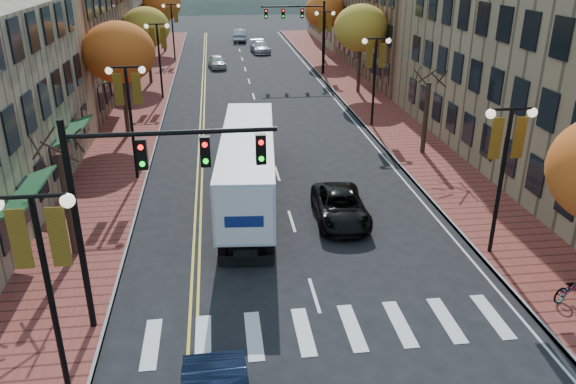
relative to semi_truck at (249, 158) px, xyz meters
name	(u,v)px	position (x,y,z in m)	size (l,w,h in m)	color
ground	(338,372)	(1.71, -12.88, -2.10)	(200.00, 200.00, 0.00)	black
sidewalk_left	(143,103)	(-7.29, 19.62, -2.03)	(4.00, 85.00, 0.15)	brown
sidewalk_right	(362,96)	(10.71, 19.62, -2.03)	(4.00, 85.00, 0.15)	brown
building_left_mid	(38,29)	(-15.29, 23.12, 3.40)	(12.00, 24.00, 11.00)	brown
building_left_far	(97,10)	(-15.29, 48.12, 2.65)	(12.00, 26.00, 9.50)	#9E8966
building_right_mid	(435,21)	(20.21, 29.12, 2.90)	(15.00, 24.00, 10.00)	brown
tree_left_a	(68,205)	(-7.29, -4.88, 0.15)	(0.28, 0.28, 4.20)	#382619
tree_left_b	(119,53)	(-7.29, 11.12, 3.35)	(4.48, 4.48, 7.21)	#382619
tree_left_c	(146,27)	(-7.29, 27.12, 2.95)	(4.16, 4.16, 6.69)	#382619
tree_left_d	(161,4)	(-7.29, 45.12, 3.50)	(4.61, 4.61, 7.42)	#382619
tree_right_b	(426,118)	(10.71, 5.12, 0.15)	(0.28, 0.28, 4.20)	#382619
tree_right_c	(361,28)	(10.71, 21.12, 3.35)	(4.48, 4.48, 7.21)	#382619
tree_right_d	(325,11)	(10.71, 37.12, 3.19)	(4.35, 4.35, 7.00)	#382619
lamp_left_a	(43,260)	(-5.79, -12.88, 2.19)	(1.96, 0.36, 6.05)	black
lamp_left_b	(129,101)	(-5.79, 3.12, 2.19)	(1.96, 0.36, 6.05)	black
lamp_left_c	(158,46)	(-5.79, 21.12, 2.19)	(1.96, 0.36, 6.05)	black
lamp_left_d	(172,21)	(-5.79, 39.12, 2.19)	(1.96, 0.36, 6.05)	black
lamp_right_a	(505,154)	(9.21, -6.88, 2.19)	(1.96, 0.36, 6.05)	black
lamp_right_b	(375,65)	(9.21, 11.12, 2.19)	(1.96, 0.36, 6.05)	black
lamp_right_c	(325,30)	(9.21, 29.12, 2.19)	(1.96, 0.36, 6.05)	black
traffic_mast_near	(139,186)	(-3.76, -9.88, 2.82)	(6.10, 0.35, 7.00)	black
traffic_mast_far	(304,24)	(7.19, 29.12, 2.82)	(6.10, 0.34, 7.00)	black
semi_truck	(249,158)	(0.00, 0.00, 0.00)	(3.54, 14.52, 3.59)	black
black_suv	(340,207)	(3.90, -3.03, -1.42)	(2.24, 4.86, 1.35)	black
car_far_white	(217,62)	(-1.17, 34.16, -1.43)	(1.57, 3.91, 1.33)	silver
car_far_silver	(260,47)	(4.11, 43.12, -1.40)	(1.96, 4.82, 1.40)	#B6B7BF
car_far_oncoming	(240,35)	(2.21, 52.98, -1.29)	(1.72, 4.92, 1.62)	#B2B1B9
bicycle	(573,287)	(10.46, -10.43, -1.48)	(0.62, 1.79, 0.94)	gray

